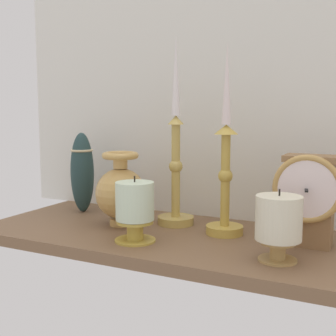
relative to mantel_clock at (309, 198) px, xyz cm
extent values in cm
cube|color=brown|center=(-19.89, -3.28, -10.72)|extent=(100.00, 36.00, 2.40)
cube|color=silver|center=(-19.89, 15.22, 22.98)|extent=(120.00, 2.00, 65.00)
cube|color=olive|center=(0.00, 0.70, -1.30)|extent=(8.83, 5.82, 16.44)
cube|color=olive|center=(0.00, 0.70, 7.52)|extent=(9.89, 6.51, 1.20)
torus|color=tan|center=(0.00, -2.60, 2.08)|extent=(12.98, 1.18, 12.98)
cylinder|color=white|center=(0.00, -2.70, 2.08)|extent=(10.86, 0.40, 10.86)
cube|color=black|center=(0.00, -3.00, 2.08)|extent=(1.33, 4.17, 0.30)
cylinder|color=gold|center=(-17.21, 0.94, -8.62)|extent=(7.91, 7.91, 1.80)
cylinder|color=gold|center=(-17.21, 0.94, 2.01)|extent=(1.93, 1.93, 19.45)
sphere|color=gold|center=(-17.21, 0.94, 2.98)|extent=(3.09, 3.09, 3.09)
cone|color=gold|center=(-17.21, 0.94, 12.73)|extent=(5.00, 5.00, 2.00)
cone|color=silver|center=(-17.21, 0.94, 22.06)|extent=(1.98, 1.98, 16.66)
cylinder|color=tan|center=(-30.13, 3.83, -8.62)|extent=(8.34, 8.34, 1.80)
cylinder|color=tan|center=(-30.13, 3.83, 2.89)|extent=(1.98, 1.98, 21.21)
sphere|color=tan|center=(-30.13, 3.83, 3.95)|extent=(3.17, 3.17, 3.17)
cone|color=tan|center=(-30.13, 3.83, 14.50)|extent=(3.74, 3.74, 2.00)
cone|color=silver|center=(-30.13, 3.83, 24.42)|extent=(1.98, 1.98, 17.84)
cylinder|color=tan|center=(-40.91, -2.65, -8.72)|extent=(5.19, 5.19, 1.60)
sphere|color=tan|center=(-40.91, -2.65, -2.15)|extent=(11.53, 11.53, 11.53)
cylinder|color=tan|center=(-40.91, -2.65, 5.09)|extent=(3.23, 3.23, 2.94)
torus|color=tan|center=(-40.91, -2.65, 6.56)|extent=(8.32, 8.32, 1.50)
cylinder|color=tan|center=(-3.15, -11.36, -7.81)|extent=(2.71, 2.71, 3.41)
cylinder|color=tan|center=(-3.15, -11.36, -9.12)|extent=(6.77, 6.77, 0.80)
cylinder|color=tan|center=(-3.15, -11.36, -6.11)|extent=(6.10, 6.10, 0.60)
cylinder|color=beige|center=(-3.15, -11.36, -1.83)|extent=(8.05, 8.05, 7.75)
cylinder|color=black|center=(-3.15, -11.36, 2.64)|extent=(0.30, 0.30, 1.20)
cylinder|color=gold|center=(-31.51, -12.23, -7.49)|extent=(3.29, 3.29, 4.04)
cylinder|color=gold|center=(-31.51, -12.23, -9.12)|extent=(8.23, 8.23, 0.80)
cylinder|color=gold|center=(-31.51, -12.23, -5.47)|extent=(7.41, 7.41, 0.60)
cylinder|color=beige|center=(-31.51, -12.23, -1.27)|extent=(7.73, 7.73, 7.61)
cylinder|color=black|center=(-31.51, -12.23, 3.14)|extent=(0.30, 0.30, 1.20)
ellipsoid|color=#21393A|center=(-57.14, 4.60, 0.75)|extent=(5.96, 5.96, 20.53)
torus|color=#CCB78C|center=(-57.14, 4.60, 6.50)|extent=(5.67, 5.67, 0.60)
camera|label=1|loc=(13.38, -87.65, 16.64)|focal=47.90mm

